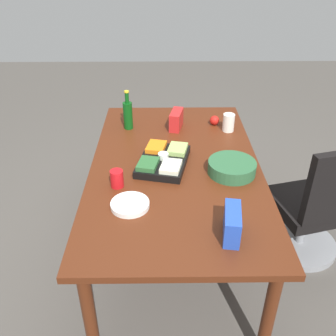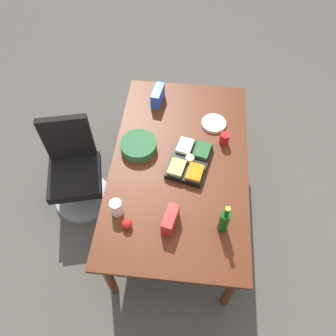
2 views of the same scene
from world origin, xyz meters
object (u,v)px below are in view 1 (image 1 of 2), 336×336
veggie_tray (163,160)px  chip_bag_red (176,120)px  conference_table (175,174)px  mayo_jar (228,123)px  office_chair (311,214)px  paper_plate_stack (130,205)px  red_solo_cup (117,179)px  salad_bowl (232,167)px  chip_bag_blue (232,224)px  apple_red (215,120)px  wine_bottle (128,114)px

veggie_tray → chip_bag_red: bearing=169.5°
conference_table → mayo_jar: 0.68m
office_chair → paper_plate_stack: office_chair is taller
office_chair → paper_plate_stack: 1.38m
red_solo_cup → conference_table: bearing=124.4°
paper_plate_stack → salad_bowl: 0.72m
conference_table → chip_bag_red: 0.58m
paper_plate_stack → chip_bag_red: (-1.01, 0.29, 0.06)m
office_chair → chip_bag_red: 1.23m
chip_bag_blue → salad_bowl: size_ratio=0.72×
office_chair → chip_bag_red: size_ratio=4.82×
mayo_jar → salad_bowl: size_ratio=0.45×
veggie_tray → red_solo_cup: 0.38m
mayo_jar → chip_bag_blue: size_ratio=0.63×
red_solo_cup → salad_bowl: red_solo_cup is taller
conference_table → veggie_tray: size_ratio=4.08×
veggie_tray → salad_bowl: bearing=76.3°
red_solo_cup → apple_red: 1.11m
red_solo_cup → salad_bowl: size_ratio=0.36×
red_solo_cup → veggie_tray: bearing=131.4°
red_solo_cup → mayo_jar: bearing=133.6°
mayo_jar → salad_bowl: (0.61, -0.07, -0.03)m
red_solo_cup → chip_bag_red: 0.90m
apple_red → office_chair: bearing=44.6°
wine_bottle → conference_table: bearing=32.5°
apple_red → chip_bag_blue: chip_bag_blue is taller
chip_bag_red → mayo_jar: bearing=82.0°
office_chair → apple_red: office_chair is taller
wine_bottle → chip_bag_red: bearing=90.4°
office_chair → red_solo_cup: (0.20, -1.34, 0.45)m
chip_bag_red → salad_bowl: bearing=26.7°
conference_table → chip_bag_blue: size_ratio=8.81×
conference_table → salad_bowl: bearing=73.3°
salad_bowl → office_chair: bearing=95.7°
red_solo_cup → apple_red: size_ratio=1.45×
conference_table → office_chair: size_ratio=2.01×
conference_table → office_chair: 1.04m
mayo_jar → conference_table: bearing=-40.2°
chip_bag_blue → apple_red: bearing=177.0°
conference_table → chip_bag_red: chip_bag_red is taller
office_chair → veggie_tray: bearing=-92.4°
veggie_tray → office_chair: bearing=87.6°
wine_bottle → mayo_jar: bearing=86.0°
veggie_tray → red_solo_cup: (0.25, -0.28, 0.02)m
veggie_tray → apple_red: size_ratio=6.25×
conference_table → chip_bag_blue: bearing=20.9°
veggie_tray → chip_bag_red: 0.57m
wine_bottle → red_solo_cup: size_ratio=2.82×
paper_plate_stack → salad_bowl: bearing=118.8°
red_solo_cup → salad_bowl: bearing=101.0°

